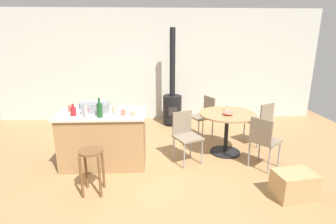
# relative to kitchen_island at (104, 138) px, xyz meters

# --- Properties ---
(ground_plane) EXTENTS (8.80, 8.80, 0.00)m
(ground_plane) POSITION_rel_kitchen_island_xyz_m (0.89, -0.36, -0.45)
(ground_plane) COLOR #A37A4C
(back_wall) EXTENTS (8.00, 0.10, 2.70)m
(back_wall) POSITION_rel_kitchen_island_xyz_m (0.89, 2.56, 0.90)
(back_wall) COLOR beige
(back_wall) RESTS_ON ground_plane
(kitchen_island) EXTENTS (1.38, 0.79, 0.89)m
(kitchen_island) POSITION_rel_kitchen_island_xyz_m (0.00, 0.00, 0.00)
(kitchen_island) COLOR #A37A4C
(kitchen_island) RESTS_ON ground_plane
(wooden_stool) EXTENTS (0.31, 0.31, 0.62)m
(wooden_stool) POSITION_rel_kitchen_island_xyz_m (-0.00, -0.86, 0.00)
(wooden_stool) COLOR brown
(wooden_stool) RESTS_ON ground_plane
(dining_table) EXTENTS (0.99, 0.99, 0.75)m
(dining_table) POSITION_rel_kitchen_island_xyz_m (2.11, 0.32, 0.13)
(dining_table) COLOR black
(dining_table) RESTS_ON ground_plane
(folding_chair_near) EXTENTS (0.53, 0.53, 0.85)m
(folding_chair_near) POSITION_rel_kitchen_island_xyz_m (1.34, 0.04, 0.05)
(folding_chair_near) COLOR #7F705B
(folding_chair_near) RESTS_ON ground_plane
(folding_chair_far) EXTENTS (0.56, 0.56, 0.86)m
(folding_chair_far) POSITION_rel_kitchen_island_xyz_m (2.54, -0.29, 0.06)
(folding_chair_far) COLOR #7F705B
(folding_chair_far) RESTS_ON ground_plane
(folding_chair_left) EXTENTS (0.54, 0.54, 0.85)m
(folding_chair_left) POSITION_rel_kitchen_island_xyz_m (2.87, 0.66, 0.05)
(folding_chair_left) COLOR #7F705B
(folding_chair_left) RESTS_ON ground_plane
(folding_chair_right) EXTENTS (0.53, 0.53, 0.87)m
(folding_chair_right) POSITION_rel_kitchen_island_xyz_m (1.84, 1.07, 0.07)
(folding_chair_right) COLOR #7F705B
(folding_chair_right) RESTS_ON ground_plane
(wood_stove) EXTENTS (0.44, 0.45, 2.25)m
(wood_stove) POSITION_rel_kitchen_island_xyz_m (1.24, 1.98, 0.09)
(wood_stove) COLOR black
(wood_stove) RESTS_ON ground_plane
(toolbox) EXTENTS (0.41, 0.24, 0.18)m
(toolbox) POSITION_rel_kitchen_island_xyz_m (-0.10, -0.01, 0.53)
(toolbox) COLOR gray
(toolbox) RESTS_ON kitchen_island
(bottle_0) EXTENTS (0.08, 0.08, 0.29)m
(bottle_0) POSITION_rel_kitchen_island_xyz_m (0.02, -0.27, 0.56)
(bottle_0) COLOR #194C23
(bottle_0) RESTS_ON kitchen_island
(bottle_1) EXTENTS (0.06, 0.06, 0.23)m
(bottle_1) POSITION_rel_kitchen_island_xyz_m (-0.18, -0.27, 0.53)
(bottle_1) COLOR #B7B2AD
(bottle_1) RESTS_ON kitchen_island
(bottle_2) EXTENTS (0.08, 0.08, 0.18)m
(bottle_2) POSITION_rel_kitchen_island_xyz_m (-0.40, -0.17, 0.51)
(bottle_2) COLOR maroon
(bottle_2) RESTS_ON kitchen_island
(cup_0) EXTENTS (0.12, 0.08, 0.09)m
(cup_0) POSITION_rel_kitchen_island_xyz_m (0.52, -0.24, 0.49)
(cup_0) COLOR tan
(cup_0) RESTS_ON kitchen_island
(cup_1) EXTENTS (0.11, 0.07, 0.10)m
(cup_1) POSITION_rel_kitchen_island_xyz_m (-0.51, 0.07, 0.49)
(cup_1) COLOR #DB6651
(cup_1) RESTS_ON kitchen_island
(cup_2) EXTENTS (0.11, 0.07, 0.09)m
(cup_2) POSITION_rel_kitchen_island_xyz_m (0.36, -0.18, 0.49)
(cup_2) COLOR #DB6651
(cup_2) RESTS_ON kitchen_island
(cup_3) EXTENTS (0.12, 0.09, 0.09)m
(cup_3) POSITION_rel_kitchen_island_xyz_m (-0.38, 0.23, 0.49)
(cup_3) COLOR #4C7099
(cup_3) RESTS_ON kitchen_island
(cup_4) EXTENTS (0.11, 0.07, 0.11)m
(cup_4) POSITION_rel_kitchen_island_xyz_m (0.21, -0.06, 0.50)
(cup_4) COLOR tan
(cup_4) RESTS_ON kitchen_island
(wine_glass) EXTENTS (0.07, 0.07, 0.14)m
(wine_glass) POSITION_rel_kitchen_island_xyz_m (2.14, 0.47, 0.41)
(wine_glass) COLOR silver
(wine_glass) RESTS_ON dining_table
(serving_bowl) EXTENTS (0.18, 0.18, 0.07)m
(serving_bowl) POSITION_rel_kitchen_island_xyz_m (2.08, 0.21, 0.34)
(serving_bowl) COLOR #DB6651
(serving_bowl) RESTS_ON dining_table
(cardboard_box) EXTENTS (0.56, 0.43, 0.35)m
(cardboard_box) POSITION_rel_kitchen_island_xyz_m (2.65, -1.09, -0.27)
(cardboard_box) COLOR tan
(cardboard_box) RESTS_ON ground_plane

